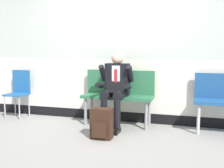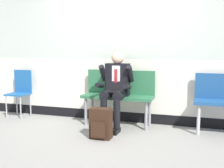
{
  "view_description": "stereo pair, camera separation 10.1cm",
  "coord_description": "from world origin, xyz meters",
  "px_view_note": "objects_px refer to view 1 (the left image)",
  "views": [
    {
      "loc": [
        1.4,
        -4.29,
        1.35
      ],
      "look_at": [
        0.04,
        0.21,
        0.75
      ],
      "focal_mm": 45.95,
      "sensor_mm": 36.0,
      "label": 1
    },
    {
      "loc": [
        1.5,
        -4.26,
        1.35
      ],
      "look_at": [
        0.04,
        0.21,
        0.75
      ],
      "focal_mm": 45.95,
      "sensor_mm": 36.0,
      "label": 2
    }
  ],
  "objects_px": {
    "bench_with_person": "(118,92)",
    "folding_chair": "(19,89)",
    "backpack": "(102,124)",
    "person_seated": "(115,87)"
  },
  "relations": [
    {
      "from": "bench_with_person",
      "to": "folding_chair",
      "type": "distance_m",
      "value": 2.0
    },
    {
      "from": "bench_with_person",
      "to": "person_seated",
      "type": "height_order",
      "value": "person_seated"
    },
    {
      "from": "folding_chair",
      "to": "backpack",
      "type": "bearing_deg",
      "value": -22.7
    },
    {
      "from": "person_seated",
      "to": "bench_with_person",
      "type": "bearing_deg",
      "value": 90.0
    },
    {
      "from": "bench_with_person",
      "to": "backpack",
      "type": "relative_size",
      "value": 2.68
    },
    {
      "from": "person_seated",
      "to": "folding_chair",
      "type": "bearing_deg",
      "value": 174.92
    },
    {
      "from": "person_seated",
      "to": "backpack",
      "type": "bearing_deg",
      "value": -91.97
    },
    {
      "from": "backpack",
      "to": "folding_chair",
      "type": "relative_size",
      "value": 0.5
    },
    {
      "from": "backpack",
      "to": "folding_chair",
      "type": "xyz_separation_m",
      "value": [
        -1.98,
        0.83,
        0.32
      ]
    },
    {
      "from": "bench_with_person",
      "to": "backpack",
      "type": "distance_m",
      "value": 0.92
    }
  ]
}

